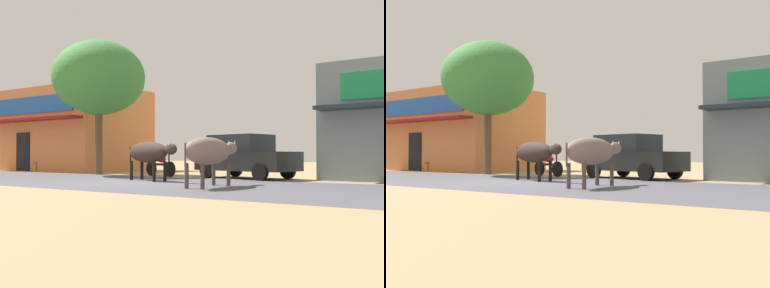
# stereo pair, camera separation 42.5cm
# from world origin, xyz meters

# --- Properties ---
(ground) EXTENTS (80.00, 80.00, 0.00)m
(ground) POSITION_xyz_m (0.00, 0.00, 0.00)
(ground) COLOR #A1855E
(asphalt_road) EXTENTS (72.00, 6.42, 0.00)m
(asphalt_road) POSITION_xyz_m (0.00, 0.00, 0.00)
(asphalt_road) COLOR #504E59
(asphalt_road) RESTS_ON ground
(storefront_left_cafe) EXTENTS (8.45, 6.37, 4.56)m
(storefront_left_cafe) POSITION_xyz_m (-11.06, 7.10, 2.29)
(storefront_left_cafe) COLOR #D47D46
(storefront_left_cafe) RESTS_ON ground
(roadside_tree) EXTENTS (4.17, 4.17, 6.04)m
(roadside_tree) POSITION_xyz_m (-5.05, 3.54, 4.35)
(roadside_tree) COLOR brown
(roadside_tree) RESTS_ON ground
(parked_hatchback_car) EXTENTS (4.07, 2.46, 1.64)m
(parked_hatchback_car) POSITION_xyz_m (1.95, 4.20, 0.84)
(parked_hatchback_car) COLOR black
(parked_hatchback_car) RESTS_ON ground
(parked_motorcycle) EXTENTS (1.82, 0.54, 1.06)m
(parked_motorcycle) POSITION_xyz_m (-1.61, 3.65, 0.47)
(parked_motorcycle) COLOR black
(parked_motorcycle) RESTS_ON ground
(cow_near_brown) EXTENTS (2.74, 1.26, 1.34)m
(cow_near_brown) POSITION_xyz_m (-0.07, 0.99, 0.97)
(cow_near_brown) COLOR #2F231E
(cow_near_brown) RESTS_ON ground
(cow_far_dark) EXTENTS (0.75, 2.83, 1.37)m
(cow_far_dark) POSITION_xyz_m (3.19, -0.38, 0.98)
(cow_far_dark) COLOR #7F675E
(cow_far_dark) RESTS_ON ground
(cafe_chair_near_tree) EXTENTS (0.52, 0.52, 0.92)m
(cafe_chair_near_tree) POSITION_xyz_m (-10.74, 4.59, 0.51)
(cafe_chair_near_tree) COLOR brown
(cafe_chair_near_tree) RESTS_ON ground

